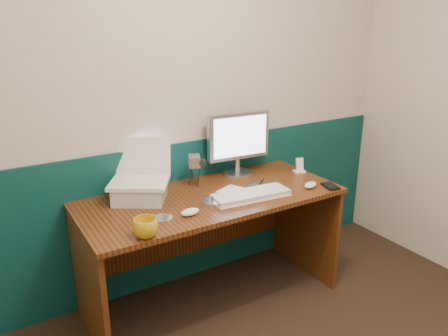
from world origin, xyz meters
TOP-DOWN VIEW (x-y plane):
  - back_wall at (0.00, 1.75)m, footprint 3.50×0.04m
  - wainscot at (0.00, 1.74)m, footprint 3.48×0.02m
  - desk at (0.05, 1.38)m, footprint 1.60×0.70m
  - laptop_riser at (-0.35, 1.53)m, footprint 0.38×0.36m
  - laptop at (-0.35, 1.53)m, footprint 0.42×0.39m
  - monitor at (0.40, 1.63)m, footprint 0.45×0.16m
  - keyboard at (0.24, 1.23)m, footprint 0.49×0.20m
  - mouse_right at (0.66, 1.17)m, footprint 0.12×0.10m
  - mouse_left at (-0.19, 1.19)m, footprint 0.12×0.07m
  - mug at (-0.49, 1.08)m, footprint 0.15×0.15m
  - camcorder at (0.04, 1.58)m, footprint 0.14×0.16m
  - cd_spindle at (-0.01, 1.26)m, footprint 0.12×0.12m
  - cd_loose_a at (-0.33, 1.24)m, footprint 0.11×0.11m
  - cd_loose_b at (0.38, 1.38)m, footprint 0.11×0.11m
  - pen at (0.43, 1.39)m, footprint 0.12×0.10m
  - papers at (0.19, 1.39)m, footprint 0.19×0.16m
  - dock at (0.79, 1.43)m, footprint 0.09×0.07m
  - music_player at (0.79, 1.43)m, footprint 0.06×0.04m
  - pda at (0.77, 1.11)m, footprint 0.10×0.14m

SIDE VIEW (x-z plane):
  - desk at x=0.05m, z-range 0.00..0.75m
  - wainscot at x=0.00m, z-range 0.00..1.00m
  - cd_loose_b at x=0.38m, z-range 0.75..0.75m
  - cd_loose_a at x=-0.33m, z-range 0.75..0.75m
  - papers at x=0.19m, z-range 0.75..0.75m
  - pen at x=0.43m, z-range 0.75..0.76m
  - dock at x=0.79m, z-range 0.75..0.76m
  - pda at x=0.77m, z-range 0.75..0.76m
  - cd_spindle at x=-0.01m, z-range 0.75..0.77m
  - keyboard at x=0.24m, z-range 0.75..0.78m
  - mouse_right at x=0.66m, z-range 0.75..0.79m
  - mouse_left at x=-0.19m, z-range 0.75..0.79m
  - mug at x=-0.49m, z-range 0.75..0.85m
  - laptop_riser at x=-0.35m, z-range 0.75..0.85m
  - music_player at x=0.79m, z-range 0.76..0.86m
  - camcorder at x=0.04m, z-range 0.75..0.96m
  - monitor at x=0.40m, z-range 0.75..1.19m
  - laptop at x=-0.35m, z-range 0.85..1.13m
  - back_wall at x=0.00m, z-range 0.00..2.50m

